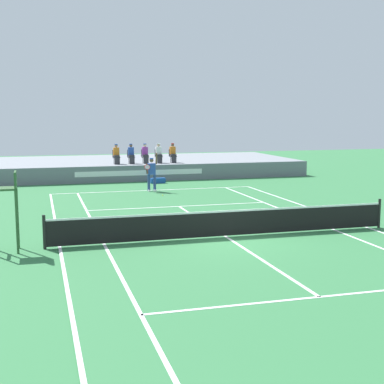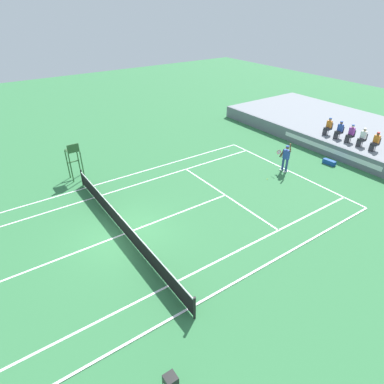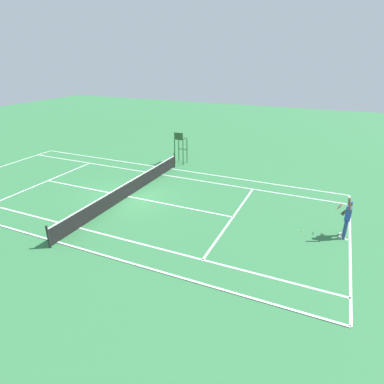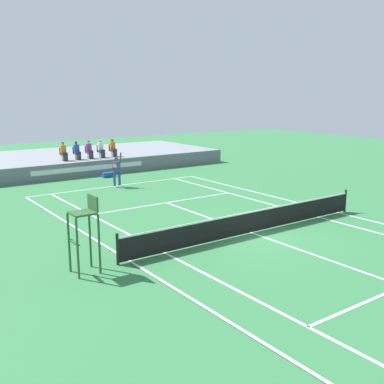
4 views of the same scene
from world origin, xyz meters
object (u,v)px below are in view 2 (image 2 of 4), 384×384
spectator_seated_1 (339,130)px  ball_hopper (170,379)px  tennis_ball (267,179)px  equipment_bag (329,162)px  spectator_seated_3 (362,138)px  umpire_chair (73,156)px  tennis_player (286,158)px  spectator_seated_0 (328,127)px  spectator_seated_4 (375,142)px  spectator_seated_2 (351,134)px

spectator_seated_1 → ball_hopper: 21.00m
tennis_ball → equipment_bag: 5.23m
spectator_seated_3 → umpire_chair: 19.34m
spectator_seated_1 → equipment_bag: (1.21, -2.39, -1.46)m
equipment_bag → spectator_seated_1: bearing=116.8°
tennis_player → ball_hopper: (7.81, -13.62, -0.42)m
spectator_seated_0 → ball_hopper: 21.37m
spectator_seated_1 → ball_hopper: bearing=-67.8°
umpire_chair → equipment_bag: 17.00m
spectator_seated_0 → equipment_bag: 3.53m
spectator_seated_1 → tennis_player: spectator_seated_1 is taller
spectator_seated_4 → spectator_seated_2: bearing=180.0°
spectator_seated_2 → equipment_bag: size_ratio=1.37×
equipment_bag → spectator_seated_4: bearing=57.4°
spectator_seated_0 → spectator_seated_3: size_ratio=1.00×
ball_hopper → equipment_bag: bearing=111.6°
spectator_seated_2 → equipment_bag: 2.82m
spectator_seated_2 → spectator_seated_3: bearing=0.0°
spectator_seated_1 → tennis_player: bearing=-88.7°
spectator_seated_2 → umpire_chair: size_ratio=0.52×
spectator_seated_0 → tennis_player: spectator_seated_0 is taller
umpire_chair → spectator_seated_2: bearing=66.4°
spectator_seated_2 → umpire_chair: 18.96m
spectator_seated_0 → tennis_player: bearing=-79.5°
equipment_bag → spectator_seated_3: bearing=76.1°
spectator_seated_0 → ball_hopper: bearing=-65.4°
spectator_seated_1 → equipment_bag: spectator_seated_1 is taller
spectator_seated_2 → tennis_ball: (-0.57, -7.55, -1.59)m
spectator_seated_3 → equipment_bag: bearing=-103.9°
tennis_player → spectator_seated_1: bearing=91.3°
tennis_player → umpire_chair: (-6.81, -11.59, 0.56)m
spectator_seated_3 → umpire_chair: (-8.48, -17.38, -0.06)m
umpire_chair → tennis_ball: bearing=54.5°
tennis_player → equipment_bag: size_ratio=2.26×
tennis_player → spectator_seated_4: bearing=65.8°
spectator_seated_0 → spectator_seated_2: 1.85m
spectator_seated_0 → spectator_seated_2: bearing=0.0°
spectator_seated_1 → spectator_seated_3: (1.80, 0.00, 0.00)m
spectator_seated_1 → ball_hopper: size_ratio=1.81×
spectator_seated_4 → equipment_bag: size_ratio=1.37×
spectator_seated_1 → umpire_chair: (-6.68, -17.38, -0.06)m
spectator_seated_2 → umpire_chair: (-7.59, -17.38, -0.06)m
tennis_player → equipment_bag: bearing=72.4°
spectator_seated_2 → spectator_seated_3: 0.89m
equipment_bag → spectator_seated_2: bearing=97.2°
spectator_seated_1 → tennis_ball: spectator_seated_1 is taller
spectator_seated_1 → tennis_ball: 7.72m
spectator_seated_2 → spectator_seated_0: bearing=180.0°
spectator_seated_3 → umpire_chair: size_ratio=0.52×
spectator_seated_4 → tennis_player: (-2.61, -5.79, -0.62)m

